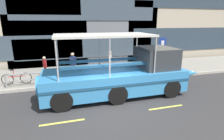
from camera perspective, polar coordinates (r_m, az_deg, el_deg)
ground_plane at (r=8.98m, az=0.05°, el=-11.00°), size 120.00×120.00×0.00m
sidewalk at (r=14.06m, az=-6.24°, el=-0.79°), size 32.00×4.80×0.18m
curb_edge at (r=11.73m, az=-4.14°, el=-4.06°), size 32.00×0.18×0.18m
lane_centreline at (r=8.12m, az=2.06°, el=-14.01°), size 25.80×0.12×0.01m
curb_guardrail at (r=11.86m, az=-4.38°, el=-0.58°), size 11.17×0.09×0.81m
parking_sign at (r=14.10m, az=15.74°, el=6.53°), size 0.60×0.12×2.61m
leaned_bicycle at (r=12.52m, az=-28.24°, el=-2.40°), size 1.74×0.46×0.96m
duck_tour_boat at (r=9.90m, az=3.83°, el=-1.64°), size 9.47×2.68×3.36m
pedestrian_near_bow at (r=14.27m, az=8.02°, el=3.59°), size 0.44×0.21×1.53m
pedestrian_mid_left at (r=13.42m, az=-0.68°, el=3.39°), size 0.32×0.42×1.69m
pedestrian_mid_right at (r=12.75m, az=-12.45°, el=2.44°), size 0.42×0.33×1.70m
pedestrian_near_stern at (r=13.06m, az=-20.76°, el=1.53°), size 0.27×0.39×1.50m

